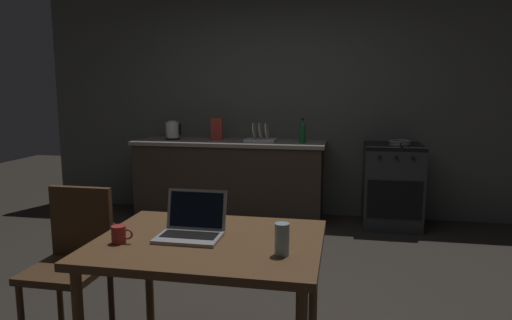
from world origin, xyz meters
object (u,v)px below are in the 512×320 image
Objects in this scene: frying_pan at (400,142)px; drinking_glass at (282,239)px; dining_table at (209,253)px; coffee_mug at (119,234)px; electric_kettle at (172,131)px; dish_rack at (261,137)px; cereal_box at (217,129)px; bottle at (303,131)px; laptop at (191,228)px; stove_oven at (392,185)px; chair at (73,256)px.

frying_pan is 3.12m from drinking_glass.
coffee_mug reaches higher than dining_table.
electric_kettle is 1.04m from dish_rack.
coffee_mug is 0.43× the size of cereal_box.
electric_kettle is 0.82× the size of bottle.
coffee_mug is at bearing -154.28° from laptop.
laptop is 2.97m from cereal_box.
bottle is at bearing 85.73° from dining_table.
electric_kettle is at bearing 179.94° from stove_oven.
cereal_box is (-1.16, 3.05, 0.22)m from drinking_glass.
chair is at bearing 148.17° from coffee_mug.
electric_kettle is 1.98× the size of coffee_mug.
dining_table is at bearing -112.23° from stove_oven.
laptop is (-0.10, 0.02, 0.12)m from dining_table.
electric_kettle is (-2.47, 0.00, 0.55)m from stove_oven.
coffee_mug is at bearing -92.91° from dish_rack.
dining_table is 2.82× the size of frying_pan.
bottle is 1.03m from frying_pan.
cereal_box is at bearing 178.58° from frying_pan.
stove_oven is at bearing 62.22° from coffee_mug.
bottle is at bearing 82.57° from laptop.
bottle is at bearing -4.08° from cereal_box.
cereal_box is at bearing 175.92° from bottle.
frying_pan is 2.71× the size of drinking_glass.
dish_rack is at bearing 63.55° from chair.
chair is 0.57m from coffee_mug.
stove_oven is 3.34× the size of bottle.
coffee_mug is (-0.62, -2.97, -0.25)m from bottle.
stove_oven is 0.98× the size of chair.
frying_pan is (1.02, 0.02, -0.10)m from bottle.
dining_table is (-1.18, -2.88, 0.21)m from stove_oven.
electric_kettle is at bearing 111.60° from laptop.
electric_kettle is 3.47m from drinking_glass.
cereal_box reaches higher than electric_kettle.
laptop is 2.87m from dish_rack.
electric_kettle is 2.53m from frying_pan.
cereal_box is (0.52, 0.02, 0.02)m from electric_kettle.
frying_pan is 1.59× the size of cereal_box.
cereal_box is 0.74× the size of dish_rack.
dining_table is 1.25× the size of chair.
bottle reaches higher than stove_oven.
dining_table is 4.26× the size of bottle.
coffee_mug is at bearing -118.82° from frying_pan.
bottle reaches higher than coffee_mug.
dining_table is at bearing -113.37° from frying_pan.
chair is 3.60× the size of cereal_box.
dining_table is 3.02m from cereal_box.
bottle is at bearing -6.06° from dish_rack.
dining_table is at bearing -84.84° from dish_rack.
electric_kettle reaches higher than coffee_mug.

